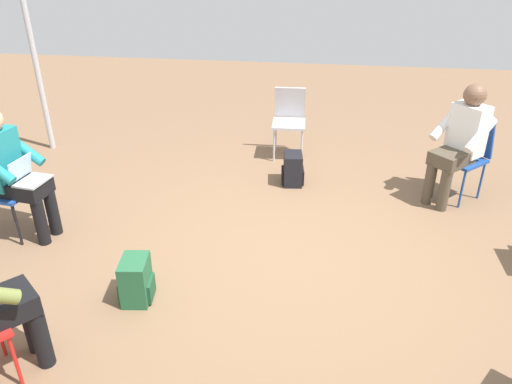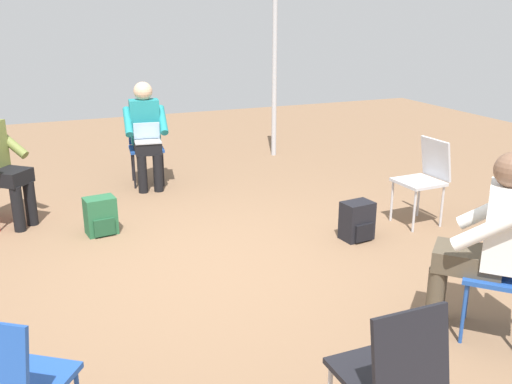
# 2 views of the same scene
# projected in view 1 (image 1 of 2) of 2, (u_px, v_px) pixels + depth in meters

# --- Properties ---
(ground_plane) EXTENTS (14.58, 14.58, 0.00)m
(ground_plane) POSITION_uv_depth(u_px,v_px,m) (288.00, 259.00, 4.37)
(ground_plane) COLOR brown
(chair_east) EXTENTS (0.48, 0.45, 0.85)m
(chair_east) POSITION_uv_depth(u_px,v_px,m) (0.00, 185.00, 4.55)
(chair_east) COLOR #1E4799
(chair_east) RESTS_ON ground
(chair_south) EXTENTS (0.42, 0.45, 0.85)m
(chair_south) POSITION_uv_depth(u_px,v_px,m) (289.00, 117.00, 6.20)
(chair_south) COLOR #B7B7BC
(chair_south) RESTS_ON ground
(chair_southwest) EXTENTS (0.58, 0.58, 0.85)m
(chair_southwest) POSITION_uv_depth(u_px,v_px,m) (467.00, 153.00, 5.21)
(chair_southwest) COLOR #1E4799
(chair_southwest) RESTS_ON ground
(person_with_laptop) EXTENTS (0.55, 0.53, 1.24)m
(person_with_laptop) POSITION_uv_depth(u_px,v_px,m) (11.00, 168.00, 4.42)
(person_with_laptop) COLOR black
(person_with_laptop) RESTS_ON ground
(person_in_white) EXTENTS (0.63, 0.63, 1.24)m
(person_in_white) POSITION_uv_depth(u_px,v_px,m) (461.00, 139.00, 5.03)
(person_in_white) COLOR #4C4233
(person_in_white) RESTS_ON ground
(backpack_near_laptop_user) EXTENTS (0.27, 0.30, 0.36)m
(backpack_near_laptop_user) POSITION_uv_depth(u_px,v_px,m) (293.00, 171.00, 5.61)
(backpack_near_laptop_user) COLOR black
(backpack_near_laptop_user) RESTS_ON ground
(backpack_by_empty_chair) EXTENTS (0.27, 0.30, 0.36)m
(backpack_by_empty_chair) POSITION_uv_depth(u_px,v_px,m) (136.00, 282.00, 3.84)
(backpack_by_empty_chair) COLOR #235B38
(backpack_by_empty_chair) RESTS_ON ground
(tent_pole_near) EXTENTS (0.07, 0.07, 2.33)m
(tent_pole_near) POSITION_uv_depth(u_px,v_px,m) (35.00, 59.00, 6.07)
(tent_pole_near) COLOR #B2B2B7
(tent_pole_near) RESTS_ON ground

